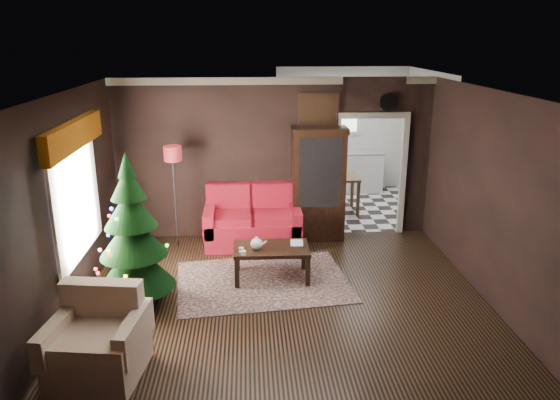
{
  "coord_description": "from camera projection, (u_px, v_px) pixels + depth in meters",
  "views": [
    {
      "loc": [
        -0.46,
        -6.48,
        3.47
      ],
      "look_at": [
        0.0,
        0.9,
        1.15
      ],
      "focal_mm": 33.81,
      "sensor_mm": 36.0,
      "label": 1
    }
  ],
  "objects": [
    {
      "name": "kitchen_counter",
      "position": [
        342.0,
        172.0,
        12.15
      ],
      "size": [
        1.8,
        0.6,
        0.9
      ],
      "primitive_type": "cube",
      "color": "silver",
      "rests_on": "ground"
    },
    {
      "name": "kitchen_window",
      "position": [
        342.0,
        116.0,
        12.01
      ],
      "size": [
        0.7,
        0.06,
        0.7
      ],
      "primitive_type": "cube",
      "color": "white",
      "rests_on": "ground"
    },
    {
      "name": "book",
      "position": [
        291.0,
        236.0,
        7.78
      ],
      "size": [
        0.19,
        0.03,
        0.25
      ],
      "primitive_type": "imported",
      "rotation": [
        0.0,
        0.0,
        -0.07
      ],
      "color": "tan",
      "rests_on": "coffee_table"
    },
    {
      "name": "cup_b",
      "position": [
        243.0,
        253.0,
        7.42
      ],
      "size": [
        0.08,
        0.08,
        0.06
      ],
      "primitive_type": "cylinder",
      "rotation": [
        0.0,
        0.0,
        -0.16
      ],
      "color": "white",
      "rests_on": "coffee_table"
    },
    {
      "name": "wall_clock",
      "position": [
        388.0,
        102.0,
        8.97
      ],
      "size": [
        0.32,
        0.32,
        0.06
      ],
      "primitive_type": "cylinder",
      "color": "silver",
      "rests_on": "wall_back"
    },
    {
      "name": "armchair",
      "position": [
        97.0,
        337.0,
        5.49
      ],
      "size": [
        1.05,
        1.05,
        0.95
      ],
      "primitive_type": null,
      "rotation": [
        0.0,
        0.0,
        -0.14
      ],
      "color": "tan",
      "rests_on": "ground"
    },
    {
      "name": "kitchen_floor",
      "position": [
        351.0,
        207.0,
        11.14
      ],
      "size": [
        3.0,
        3.0,
        0.0
      ],
      "primitive_type": "plane",
      "color": "white",
      "rests_on": "ground"
    },
    {
      "name": "cup_a",
      "position": [
        241.0,
        250.0,
        7.53
      ],
      "size": [
        0.09,
        0.09,
        0.06
      ],
      "primitive_type": "cylinder",
      "rotation": [
        0.0,
        0.0,
        0.28
      ],
      "color": "white",
      "rests_on": "coffee_table"
    },
    {
      "name": "ceiling",
      "position": [
        285.0,
        93.0,
        6.39
      ],
      "size": [
        5.5,
        5.5,
        0.0
      ],
      "primitive_type": "plane",
      "rotation": [
        3.14,
        0.0,
        0.0
      ],
      "color": "white",
      "rests_on": "ground"
    },
    {
      "name": "rug",
      "position": [
        263.0,
        281.0,
        7.75
      ],
      "size": [
        2.66,
        2.06,
        0.01
      ],
      "primitive_type": "cube",
      "rotation": [
        0.0,
        0.0,
        0.11
      ],
      "color": "#2C2127",
      "rests_on": "ground"
    },
    {
      "name": "wall_right",
      "position": [
        491.0,
        198.0,
        6.98
      ],
      "size": [
        0.0,
        5.5,
        5.5
      ],
      "primitive_type": "plane",
      "rotation": [
        1.57,
        0.0,
        -1.57
      ],
      "color": "black",
      "rests_on": "ground"
    },
    {
      "name": "floor",
      "position": [
        284.0,
        299.0,
        7.23
      ],
      "size": [
        5.5,
        5.5,
        0.0
      ],
      "primitive_type": "plane",
      "color": "black",
      "rests_on": "ground"
    },
    {
      "name": "loveseat",
      "position": [
        253.0,
        217.0,
        9.01
      ],
      "size": [
        1.7,
        0.9,
        1.0
      ],
      "primitive_type": null,
      "color": "maroon",
      "rests_on": "ground"
    },
    {
      "name": "curio_cabinet",
      "position": [
        318.0,
        187.0,
        9.15
      ],
      "size": [
        0.9,
        0.45,
        1.9
      ],
      "primitive_type": null,
      "color": "black",
      "rests_on": "ground"
    },
    {
      "name": "wall_front",
      "position": [
        305.0,
        292.0,
        4.43
      ],
      "size": [
        5.5,
        0.0,
        5.5
      ],
      "primitive_type": "plane",
      "rotation": [
        -1.57,
        0.0,
        0.0
      ],
      "color": "black",
      "rests_on": "ground"
    },
    {
      "name": "doorway",
      "position": [
        369.0,
        177.0,
        9.4
      ],
      "size": [
        1.1,
        0.1,
        2.1
      ],
      "primitive_type": null,
      "color": "silver",
      "rests_on": "ground"
    },
    {
      "name": "teapot",
      "position": [
        256.0,
        244.0,
        7.57
      ],
      "size": [
        0.26,
        0.26,
        0.19
      ],
      "primitive_type": null,
      "rotation": [
        0.0,
        0.0,
        0.34
      ],
      "color": "white",
      "rests_on": "coffee_table"
    },
    {
      "name": "wall_back",
      "position": [
        274.0,
        159.0,
        9.19
      ],
      "size": [
        5.5,
        0.0,
        5.5
      ],
      "primitive_type": "plane",
      "rotation": [
        1.57,
        0.0,
        0.0
      ],
      "color": "black",
      "rests_on": "ground"
    },
    {
      "name": "valance",
      "position": [
        74.0,
        135.0,
        6.59
      ],
      "size": [
        0.12,
        2.1,
        0.35
      ],
      "primitive_type": "cube",
      "color": "#793B07",
      "rests_on": "wall_left"
    },
    {
      "name": "floor_lamp",
      "position": [
        176.0,
        201.0,
        8.76
      ],
      "size": [
        0.38,
        0.38,
        1.86
      ],
      "primitive_type": null,
      "rotation": [
        0.0,
        0.0,
        0.26
      ],
      "color": "black",
      "rests_on": "ground"
    },
    {
      "name": "coffee_table",
      "position": [
        272.0,
        262.0,
        7.77
      ],
      "size": [
        1.11,
        0.67,
        0.49
      ],
      "primitive_type": null,
      "rotation": [
        0.0,
        0.0,
        -0.01
      ],
      "color": "black",
      "rests_on": "rug"
    },
    {
      "name": "painting",
      "position": [
        318.0,
        110.0,
        8.94
      ],
      "size": [
        0.62,
        0.05,
        0.52
      ],
      "primitive_type": "cube",
      "color": "#C07B52",
      "rests_on": "wall_back"
    },
    {
      "name": "kitchen_table",
      "position": [
        340.0,
        194.0,
        10.73
      ],
      "size": [
        0.7,
        0.7,
        0.75
      ],
      "primitive_type": null,
      "color": "brown",
      "rests_on": "ground"
    },
    {
      "name": "left_window",
      "position": [
        75.0,
        198.0,
        6.83
      ],
      "size": [
        0.05,
        1.6,
        1.4
      ],
      "primitive_type": "cube",
      "color": "white",
      "rests_on": "wall_left"
    },
    {
      "name": "christmas_tree",
      "position": [
        132.0,
        232.0,
        6.77
      ],
      "size": [
        1.17,
        1.17,
        1.97
      ],
      "primitive_type": null,
      "rotation": [
        0.0,
        0.0,
        -0.15
      ],
      "color": "black",
      "rests_on": "ground"
    },
    {
      "name": "wall_left",
      "position": [
        67.0,
        206.0,
        6.65
      ],
      "size": [
        0.0,
        5.5,
        5.5
      ],
      "primitive_type": "plane",
      "rotation": [
        1.57,
        0.0,
        1.57
      ],
      "color": "black",
      "rests_on": "ground"
    }
  ]
}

